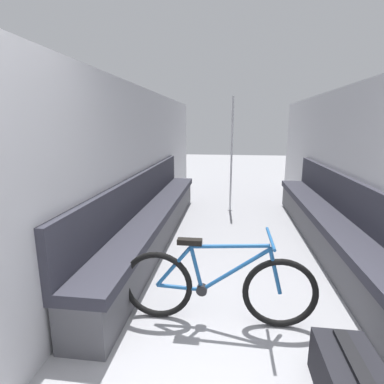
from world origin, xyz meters
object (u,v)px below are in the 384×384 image
(bench_seat_row_right, at_px, (329,225))
(bicycle, at_px, (217,286))
(bench_seat_row_left, at_px, (154,218))
(luggage_bag, at_px, (351,384))
(grab_pole_near, at_px, (232,157))

(bench_seat_row_right, xyz_separation_m, bicycle, (-1.40, -1.72, 0.00))
(bench_seat_row_left, relative_size, luggage_bag, 7.69)
(bench_seat_row_right, bearing_deg, grab_pole_near, 128.34)
(grab_pole_near, bearing_deg, bench_seat_row_right, -51.66)
(bicycle, bearing_deg, grab_pole_near, 96.32)
(luggage_bag, bearing_deg, bench_seat_row_left, 126.72)
(bench_seat_row_left, distance_m, grab_pole_near, 2.09)
(bicycle, relative_size, grab_pole_near, 0.76)
(bicycle, bearing_deg, bench_seat_row_right, 58.83)
(bench_seat_row_left, xyz_separation_m, grab_pole_near, (1.07, 1.64, 0.71))
(grab_pole_near, bearing_deg, bicycle, -91.77)
(bicycle, height_order, grab_pole_near, grab_pole_near)
(bench_seat_row_right, height_order, bicycle, bench_seat_row_right)
(bench_seat_row_right, distance_m, luggage_bag, 2.47)
(bicycle, height_order, luggage_bag, bicycle)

